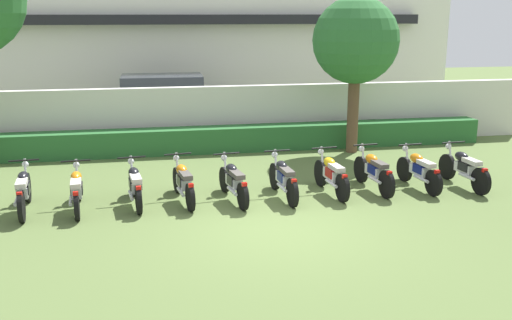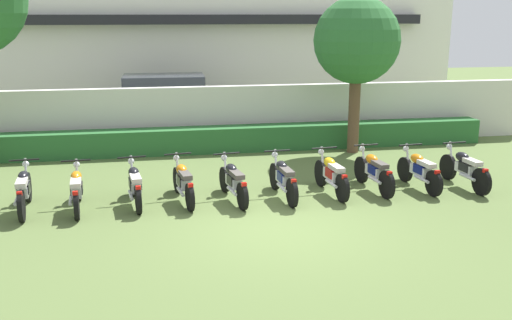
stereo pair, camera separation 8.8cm
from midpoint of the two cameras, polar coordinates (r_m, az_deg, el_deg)
name	(u,v)px [view 1 (the left image)]	position (r m, az deg, el deg)	size (l,w,h in m)	color
ground	(277,227)	(11.14, 1.86, -6.53)	(60.00, 60.00, 0.00)	#566B38
building	(196,23)	(26.02, -5.92, 13.13)	(20.38, 6.50, 7.01)	white
compound_wall	(225,116)	(17.66, -3.18, 4.27)	(19.36, 0.30, 1.82)	silver
hedge_row	(229,139)	(17.08, -2.84, 2.06)	(15.49, 0.70, 0.72)	#28602D
parked_car	(167,103)	(20.32, -8.76, 5.50)	(4.54, 2.16, 1.89)	black
tree_far_side	(356,42)	(16.83, 9.55, 11.31)	(2.42, 2.42, 4.40)	brown
motorcycle_in_row_0	(24,190)	(12.74, -21.88, -2.73)	(0.60, 1.95, 0.97)	black
motorcycle_in_row_1	(77,189)	(12.48, -17.26, -2.76)	(0.60, 1.83, 0.94)	black
motorcycle_in_row_2	(135,185)	(12.50, -11.92, -2.38)	(0.60, 1.78, 0.95)	black
motorcycle_in_row_3	(183,182)	(12.57, -7.31, -2.10)	(0.60, 1.92, 0.95)	black
motorcycle_in_row_4	(233,181)	(12.53, -2.43, -2.04)	(0.60, 1.89, 0.95)	black
motorcycle_in_row_5	(283,178)	(12.72, 2.47, -1.75)	(0.60, 1.92, 0.97)	black
motorcycle_in_row_6	(331,174)	(13.10, 7.16, -1.37)	(0.60, 1.87, 0.97)	black
motorcycle_in_row_7	(374,171)	(13.52, 11.21, -1.03)	(0.60, 1.92, 0.97)	black
motorcycle_in_row_8	(419,170)	(13.90, 15.42, -0.91)	(0.60, 1.82, 0.95)	black
motorcycle_in_row_9	(464,168)	(14.33, 19.44, -0.73)	(0.60, 1.94, 0.97)	black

